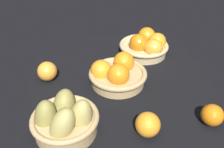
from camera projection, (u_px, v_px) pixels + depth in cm
name	position (u px, v px, depth cm)	size (l,w,h in cm)	color
market_tray	(121.00, 85.00, 96.51)	(84.00, 72.00, 3.00)	black
basket_near_right	(146.00, 45.00, 112.29)	(22.86, 22.86, 10.96)	tan
basket_center	(117.00, 73.00, 93.25)	(22.61, 22.61, 10.92)	tan
basket_far_left_pears	(65.00, 120.00, 71.82)	(20.63, 20.92, 13.69)	tan
loose_orange_front_gap	(212.00, 115.00, 75.46)	(7.02, 7.02, 7.02)	orange
loose_orange_back_gap	(47.00, 71.00, 95.26)	(7.76, 7.76, 7.76)	#F49E33
loose_orange_side_gap	(148.00, 125.00, 71.73)	(7.65, 7.65, 7.65)	orange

